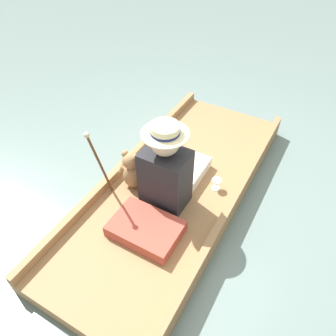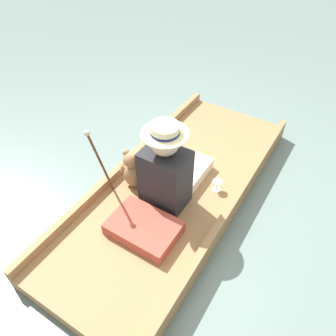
% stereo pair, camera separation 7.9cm
% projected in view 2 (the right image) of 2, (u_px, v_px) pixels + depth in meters
% --- Properties ---
extents(ground_plane, '(16.00, 16.00, 0.00)m').
position_uv_depth(ground_plane, '(176.00, 196.00, 3.04)').
color(ground_plane, slate).
extents(punt_boat, '(1.12, 2.78, 0.23)m').
position_uv_depth(punt_boat, '(176.00, 190.00, 2.98)').
color(punt_boat, '#997047').
rests_on(punt_boat, ground_plane).
extents(seat_cushion, '(0.53, 0.37, 0.11)m').
position_uv_depth(seat_cushion, '(144.00, 228.00, 2.54)').
color(seat_cushion, '#B24738').
rests_on(seat_cushion, punt_boat).
extents(seated_person, '(0.37, 0.77, 0.79)m').
position_uv_depth(seated_person, '(170.00, 170.00, 2.65)').
color(seated_person, white).
rests_on(seated_person, punt_boat).
extents(teddy_bear, '(0.28, 0.16, 0.40)m').
position_uv_depth(teddy_bear, '(133.00, 170.00, 2.82)').
color(teddy_bear, '#9E754C').
rests_on(teddy_bear, punt_boat).
extents(wine_glass, '(0.09, 0.09, 0.11)m').
position_uv_depth(wine_glass, '(217.00, 184.00, 2.85)').
color(wine_glass, silver).
rests_on(wine_glass, punt_boat).
extents(walking_cane, '(0.04, 0.19, 0.75)m').
position_uv_depth(walking_cane, '(98.00, 158.00, 2.55)').
color(walking_cane, brown).
rests_on(walking_cane, punt_boat).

